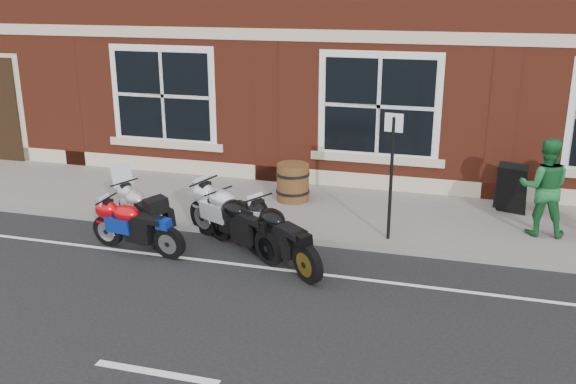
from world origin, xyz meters
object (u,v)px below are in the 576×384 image
at_px(pedestrian_right, 544,187).
at_px(a_board_sign, 511,189).
at_px(moto_sport_silver, 233,213).
at_px(moto_naked_black, 243,222).
at_px(moto_touring_silver, 143,209).
at_px(barrel_planter, 293,182).
at_px(moto_sport_black, 282,234).
at_px(parking_sign, 392,168).
at_px(moto_sport_red, 137,225).

height_order(pedestrian_right, a_board_sign, pedestrian_right).
bearing_deg(moto_sport_silver, moto_naked_black, -104.43).
xyz_separation_m(moto_touring_silver, moto_naked_black, (2.01, -0.17, 0.01)).
height_order(moto_touring_silver, barrel_planter, moto_touring_silver).
height_order(moto_touring_silver, moto_sport_silver, moto_touring_silver).
height_order(moto_sport_black, a_board_sign, a_board_sign).
relative_size(moto_touring_silver, moto_sport_silver, 0.77).
height_order(moto_sport_silver, moto_naked_black, moto_sport_silver).
height_order(moto_naked_black, barrel_planter, moto_naked_black).
xyz_separation_m(moto_sport_silver, barrel_planter, (0.46, 2.30, -0.07)).
relative_size(moto_touring_silver, moto_sport_black, 0.94).
xyz_separation_m(a_board_sign, parking_sign, (-2.12, -2.07, 0.82)).
bearing_deg(pedestrian_right, barrel_planter, -7.57).
height_order(moto_naked_black, parking_sign, parking_sign).
bearing_deg(moto_sport_black, barrel_planter, 52.28).
xyz_separation_m(moto_sport_black, moto_naked_black, (-0.80, 0.39, -0.02)).
bearing_deg(moto_sport_red, moto_sport_black, -77.18).
xyz_separation_m(moto_sport_red, pedestrian_right, (6.74, 2.44, 0.52)).
bearing_deg(parking_sign, a_board_sign, 54.75).
bearing_deg(moto_touring_silver, a_board_sign, -28.99).
bearing_deg(moto_sport_black, parking_sign, -9.24).
xyz_separation_m(moto_touring_silver, barrel_planter, (2.19, 2.38, -0.00)).
bearing_deg(moto_sport_silver, moto_touring_silver, 119.11).
bearing_deg(moto_sport_silver, a_board_sign, -33.10).
distance_m(moto_sport_silver, a_board_sign, 5.53).
height_order(pedestrian_right, barrel_planter, pedestrian_right).
relative_size(moto_sport_black, pedestrian_right, 0.96).
relative_size(moto_sport_red, pedestrian_right, 1.06).
bearing_deg(parking_sign, moto_touring_silver, -159.41).
bearing_deg(moto_sport_silver, moto_sport_red, 143.73).
bearing_deg(parking_sign, moto_sport_silver, -154.56).
xyz_separation_m(moto_sport_red, a_board_sign, (6.27, 3.54, 0.11)).
bearing_deg(moto_sport_black, moto_touring_silver, 119.07).
height_order(moto_touring_silver, parking_sign, parking_sign).
xyz_separation_m(moto_naked_black, barrel_planter, (0.18, 2.55, -0.01)).
bearing_deg(moto_touring_silver, barrel_planter, -5.33).
relative_size(moto_sport_silver, parking_sign, 0.91).
height_order(pedestrian_right, parking_sign, parking_sign).
bearing_deg(moto_sport_black, a_board_sign, -6.98).
distance_m(moto_sport_black, moto_naked_black, 0.89).
height_order(moto_naked_black, pedestrian_right, pedestrian_right).
relative_size(moto_sport_red, parking_sign, 0.84).
bearing_deg(barrel_planter, parking_sign, -35.98).
relative_size(pedestrian_right, barrel_planter, 2.26).
height_order(moto_sport_red, moto_sport_black, moto_sport_black).
height_order(moto_sport_black, moto_naked_black, moto_sport_black).
distance_m(moto_sport_black, moto_sport_silver, 1.25).
bearing_deg(moto_sport_red, barrel_planter, -22.39).
relative_size(moto_naked_black, barrel_planter, 2.25).
xyz_separation_m(moto_sport_black, a_board_sign, (3.70, 3.41, 0.05)).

